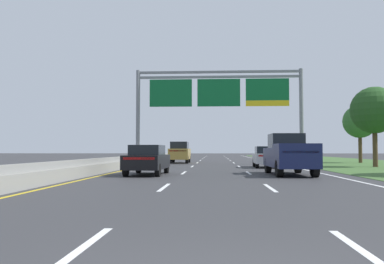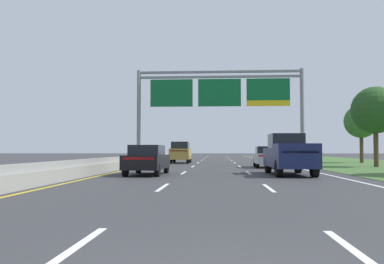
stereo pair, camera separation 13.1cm
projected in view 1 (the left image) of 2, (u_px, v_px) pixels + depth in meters
ground_plane at (216, 164)px, 38.61m from camera, size 220.00×220.00×0.00m
lane_striping at (216, 164)px, 38.16m from camera, size 11.96×106.00×0.01m
grass_verge_right at (365, 164)px, 37.83m from camera, size 14.00×110.00×0.02m
median_barrier_concrete at (147, 160)px, 39.00m from camera, size 0.60×110.00×0.85m
overhead_sign_gantry at (219, 97)px, 36.48m from camera, size 15.06×0.42×8.59m
pickup_truck_navy at (289, 154)px, 21.46m from camera, size 2.09×5.43×2.20m
car_black_left_lane_sedan at (147, 159)px, 21.44m from camera, size 1.93×4.44×1.57m
car_silver_right_lane_sedan at (266, 157)px, 30.28m from camera, size 1.94×4.45×1.57m
car_gold_left_lane_suv at (180, 152)px, 40.49m from camera, size 1.91×4.70×2.11m
roadside_tree_mid at (374, 110)px, 30.98m from camera, size 3.59×3.59×6.15m
roadside_tree_far at (360, 122)px, 40.85m from camera, size 3.34×3.34×5.85m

